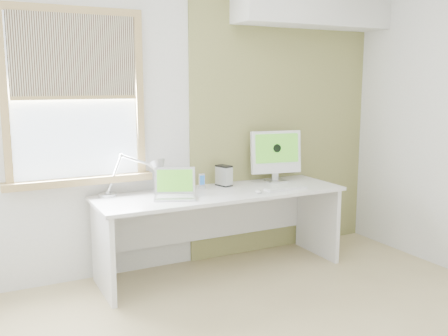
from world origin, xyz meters
TOP-DOWN VIEW (x-y plane):
  - room at (0.00, 0.00)m, footprint 4.04×3.54m
  - accent_wall at (1.00, 1.74)m, footprint 2.00×0.02m
  - soffit at (1.20, 1.57)m, footprint 1.60×0.40m
  - window at (-1.00, 1.71)m, footprint 1.20×0.14m
  - desk at (0.14, 1.44)m, footprint 2.20×0.70m
  - desk_lamp at (-0.44, 1.59)m, footprint 0.62×0.28m
  - laptop at (-0.30, 1.36)m, footprint 0.42×0.38m
  - phone_dock at (0.04, 1.57)m, footprint 0.08×0.08m
  - external_drive at (0.27, 1.59)m, footprint 0.13×0.17m
  - imac at (0.82, 1.57)m, footprint 0.50×0.20m
  - keyboard at (0.69, 1.20)m, footprint 0.40×0.11m
  - mouse at (0.40, 1.18)m, footprint 0.08×0.11m

SIDE VIEW (x-z plane):
  - desk at x=0.14m, z-range 0.17..0.90m
  - keyboard at x=0.69m, z-range 0.73..0.75m
  - mouse at x=0.40m, z-range 0.73..0.76m
  - phone_dock at x=0.04m, z-range 0.70..0.84m
  - laptop at x=-0.30m, z-range 0.67..0.91m
  - external_drive at x=0.27m, z-range 0.73..0.92m
  - desk_lamp at x=-0.44m, z-range 0.74..1.09m
  - imac at x=0.82m, z-range 0.76..1.25m
  - room at x=0.00m, z-range -0.02..2.62m
  - accent_wall at x=1.00m, z-range 0.00..2.60m
  - window at x=-1.00m, z-range 0.83..2.25m
  - soffit at x=1.20m, z-range 2.19..2.61m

